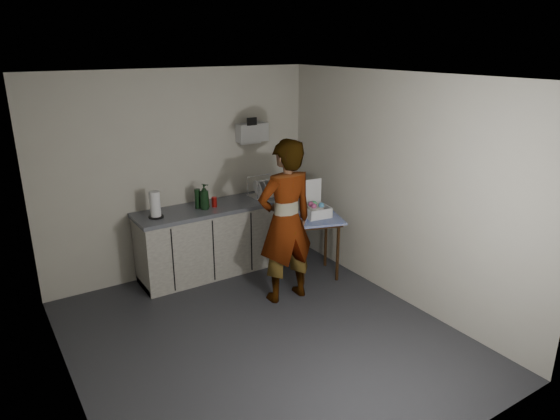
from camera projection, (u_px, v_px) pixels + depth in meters
ground at (263, 337)px, 5.13m from camera, size 4.00×4.00×0.00m
wall_back at (181, 174)px, 6.30m from camera, size 3.60×0.02×2.60m
wall_right at (398, 190)px, 5.64m from camera, size 0.02×4.00×2.60m
wall_left at (60, 261)px, 3.80m from camera, size 0.02×4.00×2.60m
ceiling at (260, 78)px, 4.30m from camera, size 3.60×4.00×0.01m
kitchen_counter at (223, 239)px, 6.56m from camera, size 2.24×0.62×0.91m
wall_shelf at (252, 133)px, 6.62m from camera, size 0.42×0.18×0.37m
side_table at (316, 225)px, 6.31m from camera, size 0.78×0.78×0.79m
standing_man at (286, 222)px, 5.65m from camera, size 0.71×0.48×1.91m
soap_bottle at (204, 197)px, 6.17m from camera, size 0.17×0.17×0.32m
soda_can at (214, 202)px, 6.29m from camera, size 0.07×0.07×0.13m
dark_bottle at (198, 199)px, 6.22m from camera, size 0.07×0.07×0.25m
paper_towel at (155, 205)px, 5.88m from camera, size 0.18×0.18×0.32m
dish_rack at (263, 192)px, 6.71m from camera, size 0.39×0.29×0.27m
bakery_box at (315, 208)px, 6.31m from camera, size 0.35×0.36×0.44m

